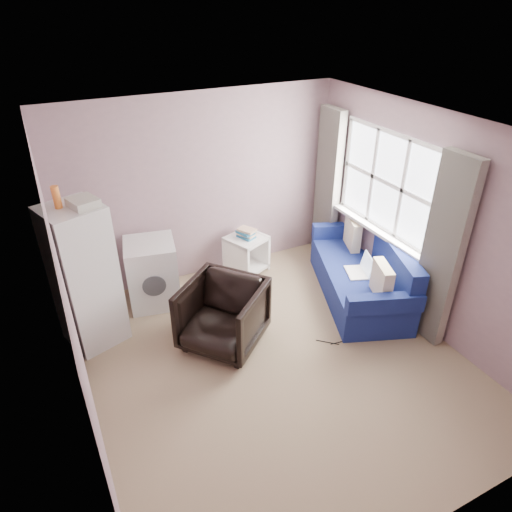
{
  "coord_description": "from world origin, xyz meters",
  "views": [
    {
      "loc": [
        -1.86,
        -3.26,
        3.53
      ],
      "look_at": [
        0.05,
        0.6,
        1.0
      ],
      "focal_mm": 32.0,
      "sensor_mm": 36.0,
      "label": 1
    }
  ],
  "objects_px": {
    "side_table": "(246,251)",
    "sofa": "(364,275)",
    "fridge": "(85,276)",
    "armchair": "(223,312)",
    "washing_machine": "(152,272)"
  },
  "relations": [
    {
      "from": "armchair",
      "to": "fridge",
      "type": "relative_size",
      "value": 0.45
    },
    {
      "from": "armchair",
      "to": "sofa",
      "type": "xyz_separation_m",
      "value": [
        2.01,
        0.06,
        -0.11
      ]
    },
    {
      "from": "armchair",
      "to": "side_table",
      "type": "distance_m",
      "value": 1.59
    },
    {
      "from": "washing_machine",
      "to": "side_table",
      "type": "height_order",
      "value": "washing_machine"
    },
    {
      "from": "sofa",
      "to": "side_table",
      "type": "bearing_deg",
      "value": 152.15
    },
    {
      "from": "side_table",
      "to": "sofa",
      "type": "bearing_deg",
      "value": -48.42
    },
    {
      "from": "fridge",
      "to": "armchair",
      "type": "bearing_deg",
      "value": -48.67
    },
    {
      "from": "fridge",
      "to": "sofa",
      "type": "xyz_separation_m",
      "value": [
        3.3,
        -0.68,
        -0.53
      ]
    },
    {
      "from": "side_table",
      "to": "armchair",
      "type": "bearing_deg",
      "value": -124.83
    },
    {
      "from": "washing_machine",
      "to": "side_table",
      "type": "relative_size",
      "value": 1.29
    },
    {
      "from": "fridge",
      "to": "washing_machine",
      "type": "bearing_deg",
      "value": 7.42
    },
    {
      "from": "armchair",
      "to": "side_table",
      "type": "relative_size",
      "value": 1.28
    },
    {
      "from": "armchair",
      "to": "washing_machine",
      "type": "distance_m",
      "value": 1.24
    },
    {
      "from": "armchair",
      "to": "side_table",
      "type": "bearing_deg",
      "value": 104.84
    },
    {
      "from": "fridge",
      "to": "side_table",
      "type": "xyz_separation_m",
      "value": [
        2.2,
        0.56,
        -0.53
      ]
    }
  ]
}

